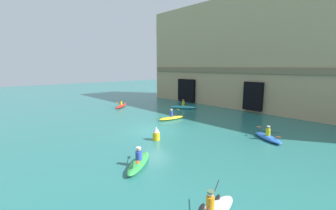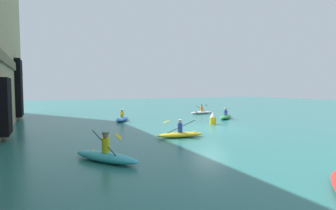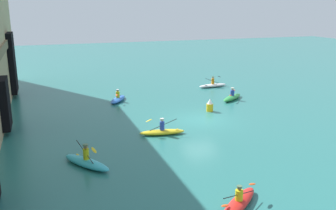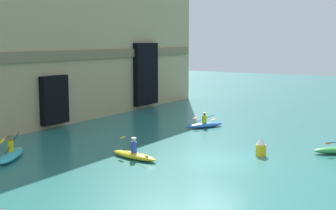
# 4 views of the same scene
# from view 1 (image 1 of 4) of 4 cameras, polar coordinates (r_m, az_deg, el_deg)

# --- Properties ---
(ground_plane) EXTENTS (120.00, 120.00, 0.00)m
(ground_plane) POSITION_cam_1_polar(r_m,az_deg,el_deg) (19.52, -2.77, -6.51)
(ground_plane) COLOR #28706B
(cliff_bluff) EXTENTS (37.45, 8.11, 14.16)m
(cliff_bluff) POSITION_cam_1_polar(r_m,az_deg,el_deg) (31.71, 25.62, 11.69)
(cliff_bluff) COLOR tan
(cliff_bluff) RESTS_ON ground
(kayak_cyan) EXTENTS (3.19, 2.51, 1.27)m
(kayak_cyan) POSITION_cam_1_polar(r_m,az_deg,el_deg) (29.45, 3.89, -0.48)
(kayak_cyan) COLOR #33B2C6
(kayak_cyan) RESTS_ON ground
(kayak_yellow) EXTENTS (1.20, 3.06, 1.11)m
(kayak_yellow) POSITION_cam_1_polar(r_m,az_deg,el_deg) (23.39, 0.87, -3.22)
(kayak_yellow) COLOR yellow
(kayak_yellow) RESTS_ON ground
(kayak_red) EXTENTS (2.62, 2.98, 1.00)m
(kayak_red) POSITION_cam_1_polar(r_m,az_deg,el_deg) (31.00, -11.82, -0.21)
(kayak_red) COLOR red
(kayak_red) RESTS_ON ground
(kayak_blue) EXTENTS (2.97, 2.21, 1.06)m
(kayak_blue) POSITION_cam_1_polar(r_m,az_deg,el_deg) (18.71, 23.98, -7.42)
(kayak_blue) COLOR blue
(kayak_blue) RESTS_ON ground
(kayak_green) EXTENTS (2.52, 2.99, 1.09)m
(kayak_green) POSITION_cam_1_polar(r_m,az_deg,el_deg) (12.95, -7.41, -14.15)
(kayak_green) COLOR green
(kayak_green) RESTS_ON ground
(marker_buoy) EXTENTS (0.54, 0.54, 1.03)m
(marker_buoy) POSITION_cam_1_polar(r_m,az_deg,el_deg) (16.97, -3.02, -7.34)
(marker_buoy) COLOR yellow
(marker_buoy) RESTS_ON ground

